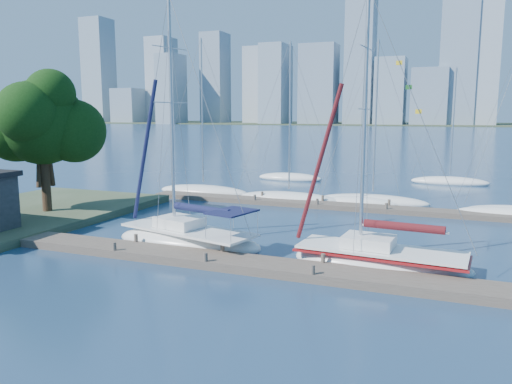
% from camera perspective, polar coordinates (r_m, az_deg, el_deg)
% --- Properties ---
extents(ground, '(700.00, 700.00, 0.00)m').
position_cam_1_polar(ground, '(23.82, -4.77, -8.23)').
color(ground, navy).
rests_on(ground, ground).
extents(near_dock, '(26.00, 2.00, 0.40)m').
position_cam_1_polar(near_dock, '(23.76, -4.78, -7.77)').
color(near_dock, '#483F35').
rests_on(near_dock, ground).
extents(far_dock, '(30.00, 1.80, 0.36)m').
position_cam_1_polar(far_dock, '(37.89, 8.78, -1.56)').
color(far_dock, '#483F35').
rests_on(far_dock, ground).
extents(shore, '(12.00, 22.00, 0.50)m').
position_cam_1_polar(shore, '(36.46, -27.23, -2.76)').
color(shore, '#38472D').
rests_on(shore, ground).
extents(far_shore, '(800.00, 100.00, 1.50)m').
position_cam_1_polar(far_shore, '(340.59, 20.03, 7.24)').
color(far_shore, '#38472D').
rests_on(far_shore, ground).
extents(tree, '(7.58, 6.90, 9.85)m').
position_cam_1_polar(tree, '(36.07, -23.27, 7.53)').
color(tree, '#302015').
rests_on(tree, ground).
extents(sailboat_navy, '(8.75, 4.64, 13.60)m').
position_cam_1_polar(sailboat_navy, '(26.76, -7.82, -3.98)').
color(sailboat_navy, white).
rests_on(sailboat_navy, ground).
extents(sailboat_maroon, '(8.22, 3.24, 12.93)m').
position_cam_1_polar(sailboat_maroon, '(23.50, 14.02, -6.10)').
color(sailboat_maroon, white).
rests_on(sailboat_maroon, ground).
extents(bg_boat_0, '(8.81, 4.02, 13.68)m').
position_cam_1_polar(bg_boat_0, '(44.17, -6.02, 0.12)').
color(bg_boat_0, white).
rests_on(bg_boat_0, ground).
extents(bg_boat_1, '(8.71, 4.82, 12.93)m').
position_cam_1_polar(bg_boat_1, '(40.42, 3.78, -0.70)').
color(bg_boat_1, white).
rests_on(bg_boat_1, ground).
extents(bg_boat_2, '(6.24, 3.68, 12.51)m').
position_cam_1_polar(bg_boat_2, '(39.53, 11.85, -1.11)').
color(bg_boat_2, white).
rests_on(bg_boat_2, ground).
extents(bg_boat_3, '(8.89, 4.67, 12.86)m').
position_cam_1_polar(bg_boat_3, '(40.13, 13.20, -0.99)').
color(bg_boat_3, white).
rests_on(bg_boat_3, ground).
extents(bg_boat_6, '(7.23, 3.22, 12.73)m').
position_cam_1_polar(bg_boat_6, '(53.40, 3.90, 1.67)').
color(bg_boat_6, white).
rests_on(bg_boat_6, ground).
extents(bg_boat_7, '(7.76, 3.51, 11.82)m').
position_cam_1_polar(bg_boat_7, '(53.81, 21.27, 1.12)').
color(bg_boat_7, white).
rests_on(bg_boat_7, ground).
extents(skyline, '(503.60, 51.31, 117.71)m').
position_cam_1_polar(skyline, '(312.60, 25.29, 13.60)').
color(skyline, '#7C8DA0').
rests_on(skyline, ground).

